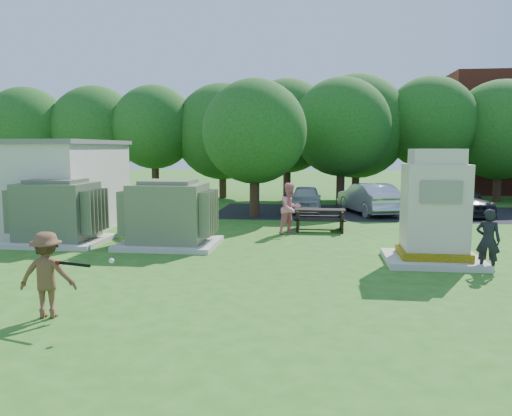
# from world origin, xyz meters

# --- Properties ---
(ground) EXTENTS (120.00, 120.00, 0.00)m
(ground) POSITION_xyz_m (0.00, 0.00, 0.00)
(ground) COLOR #2D6619
(ground) RESTS_ON ground
(parking_strip) EXTENTS (20.00, 6.00, 0.01)m
(parking_strip) POSITION_xyz_m (7.00, 13.50, 0.01)
(parking_strip) COLOR #232326
(parking_strip) RESTS_ON ground
(transformer_left) EXTENTS (3.00, 2.40, 2.07)m
(transformer_left) POSITION_xyz_m (-6.50, 4.50, 0.97)
(transformer_left) COLOR beige
(transformer_left) RESTS_ON ground
(transformer_right) EXTENTS (3.00, 2.40, 2.07)m
(transformer_right) POSITION_xyz_m (-2.80, 4.50, 0.97)
(transformer_right) COLOR beige
(transformer_right) RESTS_ON ground
(generator_cabinet) EXTENTS (2.49, 2.04, 3.04)m
(generator_cabinet) POSITION_xyz_m (4.88, 3.10, 1.33)
(generator_cabinet) COLOR beige
(generator_cabinet) RESTS_ON ground
(picnic_table) EXTENTS (1.86, 1.40, 0.80)m
(picnic_table) POSITION_xyz_m (1.89, 8.08, 0.50)
(picnic_table) COLOR black
(picnic_table) RESTS_ON ground
(batter) EXTENTS (1.09, 0.72, 1.57)m
(batter) POSITION_xyz_m (-3.03, -2.22, 0.79)
(batter) COLOR brown
(batter) RESTS_ON ground
(person_by_generator) EXTENTS (0.67, 0.56, 1.57)m
(person_by_generator) POSITION_xyz_m (6.02, 2.31, 0.79)
(person_by_generator) COLOR black
(person_by_generator) RESTS_ON ground
(person_at_picnic) EXTENTS (1.12, 1.12, 1.83)m
(person_at_picnic) POSITION_xyz_m (0.84, 7.19, 0.92)
(person_at_picnic) COLOR pink
(person_at_picnic) RESTS_ON ground
(car_white) EXTENTS (1.52, 3.70, 1.26)m
(car_white) POSITION_xyz_m (1.22, 13.62, 0.63)
(car_white) COLOR silver
(car_white) RESTS_ON ground
(car_silver_a) EXTENTS (2.81, 4.62, 1.44)m
(car_silver_a) POSITION_xyz_m (4.16, 13.14, 0.72)
(car_silver_a) COLOR silver
(car_silver_a) RESTS_ON ground
(car_dark) EXTENTS (2.66, 4.74, 1.30)m
(car_dark) POSITION_xyz_m (8.24, 13.45, 0.65)
(car_dark) COLOR black
(car_dark) RESTS_ON ground
(batting_equipment) EXTENTS (1.30, 0.28, 0.18)m
(batting_equipment) POSITION_xyz_m (-2.45, -2.34, 1.05)
(batting_equipment) COLOR black
(batting_equipment) RESTS_ON ground
(tree_row) EXTENTS (41.30, 13.30, 7.30)m
(tree_row) POSITION_xyz_m (1.75, 18.50, 4.15)
(tree_row) COLOR #47301E
(tree_row) RESTS_ON ground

